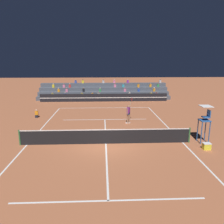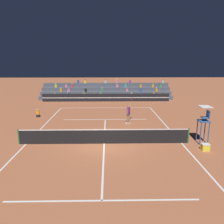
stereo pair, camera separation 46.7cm
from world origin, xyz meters
TOP-DOWN VIEW (x-y plane):
  - ground_plane at (0.00, 0.00)m, footprint 120.00×120.00m
  - court_lines at (0.00, 0.00)m, footprint 11.10×23.90m
  - tennis_net at (0.00, 0.00)m, footprint 12.00×0.10m
  - sponsor_banner_wall at (0.00, 16.20)m, footprint 18.00×0.26m
  - bleacher_stand at (0.00, 19.37)m, footprint 19.69×3.80m
  - umpire_chair at (6.98, -0.00)m, footprint 0.76×0.84m
  - ball_kid_courtside at (-6.98, 7.53)m, footprint 0.30×0.36m
  - tennis_player at (2.18, 5.05)m, footprint 0.74×1.09m
  - tennis_ball at (1.93, 1.26)m, footprint 0.07×0.07m
  - equipment_cooler at (6.62, -1.29)m, footprint 0.50×0.38m

SIDE VIEW (x-z plane):
  - ground_plane at x=0.00m, z-range 0.00..0.00m
  - court_lines at x=0.00m, z-range 0.00..0.01m
  - tennis_ball at x=1.93m, z-range 0.00..0.07m
  - equipment_cooler at x=6.62m, z-range 0.00..0.45m
  - ball_kid_courtside at x=-6.98m, z-range -0.09..0.75m
  - tennis_net at x=0.00m, z-range -0.01..1.09m
  - sponsor_banner_wall at x=0.00m, z-range 0.00..1.10m
  - bleacher_stand at x=0.00m, z-range -0.58..2.25m
  - tennis_player at x=2.18m, z-range -0.21..2.18m
  - umpire_chair at x=6.98m, z-range 0.38..3.05m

